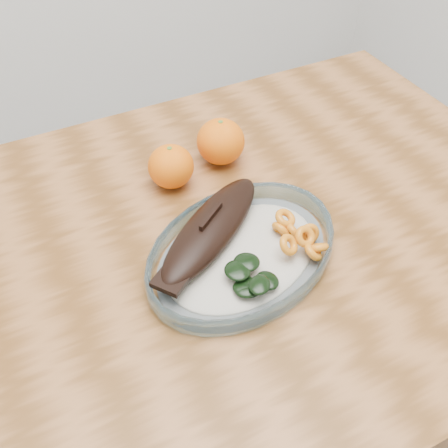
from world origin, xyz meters
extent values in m
cube|color=brown|center=(0.00, 0.00, 0.73)|extent=(1.20, 0.80, 0.04)
cylinder|color=brown|center=(0.54, 0.34, 0.35)|extent=(0.06, 0.06, 0.71)
ellipsoid|color=white|center=(0.04, -0.05, 0.76)|extent=(0.68, 0.58, 0.01)
torus|color=#90C4DF|center=(0.04, -0.05, 0.77)|extent=(0.73, 0.73, 0.03)
ellipsoid|color=white|center=(0.04, -0.05, 0.77)|extent=(0.60, 0.51, 0.02)
ellipsoid|color=black|center=(0.01, -0.01, 0.80)|extent=(0.25, 0.21, 0.04)
ellipsoid|color=black|center=(0.01, -0.01, 0.79)|extent=(0.21, 0.17, 0.02)
cube|color=black|center=(-0.08, -0.07, 0.80)|extent=(0.06, 0.06, 0.01)
cube|color=black|center=(0.01, -0.01, 0.82)|extent=(0.05, 0.04, 0.02)
torus|color=orange|center=(0.13, -0.10, 0.79)|extent=(0.05, 0.04, 0.04)
torus|color=orange|center=(0.12, -0.06, 0.79)|extent=(0.03, 0.04, 0.04)
torus|color=orange|center=(0.10, -0.05, 0.79)|extent=(0.03, 0.04, 0.04)
torus|color=orange|center=(0.13, -0.07, 0.79)|extent=(0.04, 0.03, 0.04)
torus|color=orange|center=(0.12, -0.11, 0.79)|extent=(0.04, 0.04, 0.04)
torus|color=orange|center=(0.14, -0.08, 0.79)|extent=(0.04, 0.02, 0.04)
torus|color=orange|center=(0.11, -0.04, 0.81)|extent=(0.05, 0.05, 0.02)
torus|color=orange|center=(0.09, -0.09, 0.81)|extent=(0.05, 0.04, 0.04)
torus|color=orange|center=(0.12, -0.09, 0.81)|extent=(0.04, 0.03, 0.04)
ellipsoid|color=black|center=(0.01, -0.12, 0.79)|extent=(0.04, 0.04, 0.01)
ellipsoid|color=black|center=(0.04, -0.12, 0.79)|extent=(0.03, 0.04, 0.01)
ellipsoid|color=black|center=(0.01, -0.12, 0.79)|extent=(0.04, 0.04, 0.01)
ellipsoid|color=black|center=(0.00, -0.12, 0.79)|extent=(0.05, 0.05, 0.01)
ellipsoid|color=black|center=(0.00, -0.13, 0.79)|extent=(0.04, 0.04, 0.01)
ellipsoid|color=black|center=(0.02, -0.13, 0.80)|extent=(0.05, 0.05, 0.01)
ellipsoid|color=black|center=(0.02, -0.09, 0.80)|extent=(0.05, 0.05, 0.01)
ellipsoid|color=black|center=(0.00, -0.10, 0.80)|extent=(0.04, 0.04, 0.01)
sphere|color=#FF6905|center=(0.01, 0.15, 0.79)|extent=(0.08, 0.08, 0.08)
sphere|color=#FF6905|center=(0.11, 0.17, 0.79)|extent=(0.08, 0.08, 0.08)
camera|label=1|loc=(-0.24, -0.54, 1.36)|focal=45.00mm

